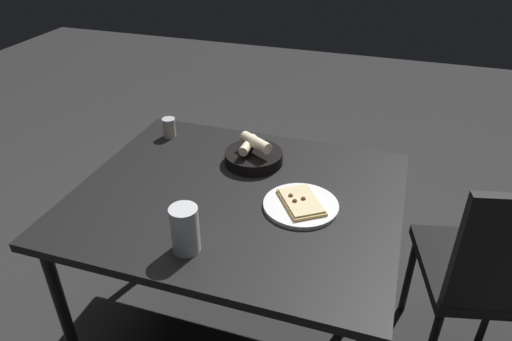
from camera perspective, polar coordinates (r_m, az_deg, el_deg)
name	(u,v)px	position (r m, az deg, el deg)	size (l,w,h in m)	color
ground	(241,332)	(2.10, -1.91, -19.25)	(8.00, 8.00, 0.00)	#2B2B2B
dining_table	(237,207)	(1.64, -2.31, -4.56)	(0.92, 1.11, 0.72)	black
pizza_plate	(301,204)	(1.54, 5.53, -4.15)	(0.25, 0.25, 0.04)	white
bread_basket	(253,156)	(1.77, -0.33, 1.84)	(0.22, 0.22, 0.11)	black
beer_glass	(185,232)	(1.35, -8.69, -7.46)	(0.08, 0.08, 0.15)	silver
pepper_shaker	(169,129)	(1.99, -10.60, 5.07)	(0.05, 0.05, 0.08)	#BFB299
chair_near	(497,270)	(1.81, 27.51, -10.74)	(0.53, 0.53, 0.89)	black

